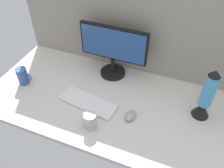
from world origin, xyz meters
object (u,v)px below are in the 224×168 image
(mouse, at_px, (130,115))
(mug_ceramic_blue, at_px, (23,76))
(monitor, at_px, (113,49))
(lava_lamp, at_px, (206,98))
(keyboard, at_px, (88,103))
(mug_steel, at_px, (90,120))

(mouse, height_order, mug_ceramic_blue, mug_ceramic_blue)
(monitor, height_order, mug_ceramic_blue, monitor)
(mouse, bearing_deg, monitor, 135.41)
(mug_ceramic_blue, height_order, lava_lamp, lava_lamp)
(keyboard, distance_m, mug_ceramic_blue, 0.50)
(monitor, relative_size, lava_lamp, 1.35)
(keyboard, relative_size, mug_steel, 3.80)
(mug_steel, bearing_deg, mug_ceramic_blue, 164.13)
(monitor, height_order, keyboard, monitor)
(mug_ceramic_blue, bearing_deg, keyboard, -1.74)
(keyboard, bearing_deg, monitor, 91.83)
(mouse, distance_m, lava_lamp, 0.44)
(keyboard, xyz_separation_m, mug_steel, (0.09, -0.15, 0.04))
(keyboard, relative_size, lava_lamp, 1.07)
(monitor, height_order, mug_steel, monitor)
(keyboard, distance_m, mug_steel, 0.18)
(keyboard, height_order, mug_ceramic_blue, mug_ceramic_blue)
(mug_ceramic_blue, bearing_deg, mug_steel, -15.87)
(mug_ceramic_blue, bearing_deg, mouse, -1.53)
(monitor, relative_size, mug_steel, 4.78)
(monitor, bearing_deg, mug_steel, -83.66)
(mouse, height_order, lava_lamp, lava_lamp)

